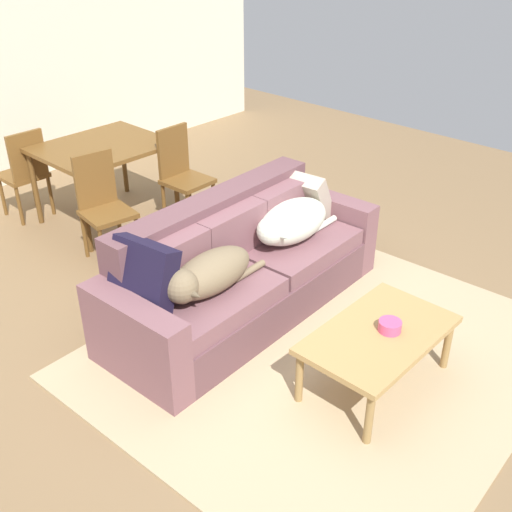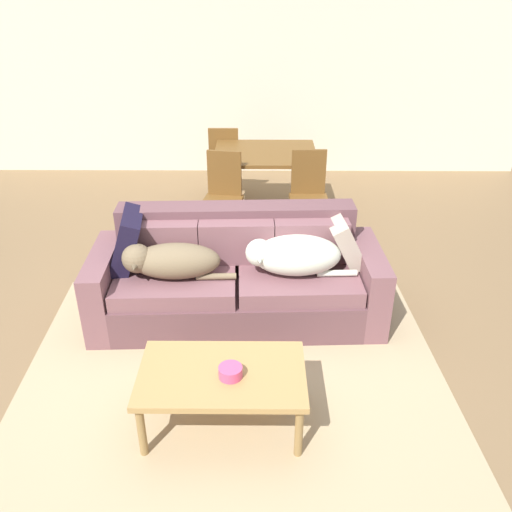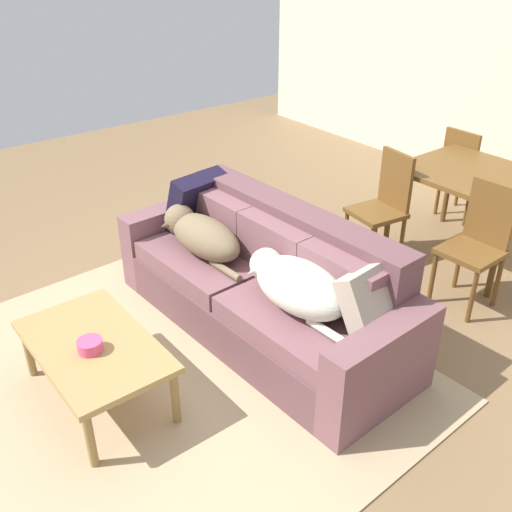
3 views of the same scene
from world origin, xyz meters
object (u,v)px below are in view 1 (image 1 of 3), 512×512
object	(u,v)px
coffee_table	(379,338)
bowl_on_coffee_table	(390,326)
dog_on_left_cushion	(207,275)
dining_chair_near_left	(103,203)
couch	(240,270)
dining_chair_near_right	(182,172)
dining_chair_far_left	(25,170)
dog_on_right_cushion	(291,222)
throw_pillow_by_left_arm	(142,277)
dining_table	(102,152)
throw_pillow_by_right_arm	(306,195)

from	to	relation	value
coffee_table	bowl_on_coffee_table	bearing A→B (deg)	-33.75
dog_on_left_cushion	dining_chair_near_left	size ratio (longest dim) A/B	0.93
couch	dining_chair_near_right	world-z (taller)	dining_chair_near_right
coffee_table	dining_chair_far_left	size ratio (longest dim) A/B	1.14
dog_on_left_cushion	dining_chair_near_right	size ratio (longest dim) A/B	0.92
couch	dining_chair_near_left	xyz separation A→B (m)	(-0.20, 1.45, 0.17)
dog_on_left_cushion	bowl_on_coffee_table	xyz separation A→B (m)	(0.52, -1.11, -0.15)
dining_chair_near_left	dining_chair_near_right	distance (m)	0.90
dog_on_right_cushion	dining_chair_near_left	xyz separation A→B (m)	(-0.65, 1.57, -0.11)
throw_pillow_by_left_arm	dining_table	size ratio (longest dim) A/B	0.40
dog_on_right_cushion	bowl_on_coffee_table	world-z (taller)	dog_on_right_cushion
couch	dining_chair_far_left	size ratio (longest dim) A/B	2.62
bowl_on_coffee_table	dining_chair_far_left	distance (m)	3.97
throw_pillow_by_right_arm	coffee_table	world-z (taller)	throw_pillow_by_right_arm
bowl_on_coffee_table	dining_table	size ratio (longest dim) A/B	0.13
dog_on_right_cushion	dining_chair_near_left	world-z (taller)	dining_chair_near_left
dog_on_left_cushion	dining_chair_near_left	world-z (taller)	dining_chair_near_left
couch	dog_on_right_cushion	xyz separation A→B (m)	(0.44, -0.12, 0.28)
dining_table	coffee_table	bearing A→B (deg)	-94.99
throw_pillow_by_right_arm	bowl_on_coffee_table	size ratio (longest dim) A/B	2.74
coffee_table	dining_chair_near_right	distance (m)	2.81
throw_pillow_by_right_arm	couch	bearing A→B (deg)	-174.41
coffee_table	dining_table	size ratio (longest dim) A/B	0.90
throw_pillow_by_left_arm	dog_on_right_cushion	bearing A→B (deg)	-5.80
couch	bowl_on_coffee_table	xyz separation A→B (m)	(0.01, -1.30, 0.12)
dog_on_left_cushion	bowl_on_coffee_table	world-z (taller)	dog_on_left_cushion
throw_pillow_by_right_arm	dining_chair_near_right	bearing A→B (deg)	97.47
dog_on_right_cushion	dining_chair_near_left	size ratio (longest dim) A/B	0.93
dining_table	dining_chair_near_right	distance (m)	0.78
dog_on_right_cushion	coffee_table	distance (m)	1.27
couch	throw_pillow_by_right_arm	xyz separation A→B (m)	(0.88, 0.09, 0.30)
throw_pillow_by_right_arm	dining_chair_near_left	world-z (taller)	dining_chair_near_left
dining_chair_near_right	dining_chair_far_left	world-z (taller)	dining_chair_near_right
dog_on_right_cushion	throw_pillow_by_left_arm	size ratio (longest dim) A/B	1.88
couch	coffee_table	distance (m)	1.26
dog_on_left_cushion	coffee_table	distance (m)	1.19
coffee_table	dog_on_left_cushion	bearing A→B (deg)	113.66
couch	dining_chair_near_right	bearing A→B (deg)	61.95
bowl_on_coffee_table	dining_chair_near_left	world-z (taller)	dining_chair_near_left
throw_pillow_by_left_arm	coffee_table	xyz separation A→B (m)	(0.84, -1.28, -0.30)
dog_on_right_cushion	bowl_on_coffee_table	distance (m)	1.27
couch	dining_table	bearing A→B (deg)	80.92
coffee_table	dining_chair_near_left	xyz separation A→B (m)	(-0.16, 2.71, 0.14)
coffee_table	bowl_on_coffee_table	xyz separation A→B (m)	(0.06, -0.04, 0.08)
couch	dog_on_left_cushion	world-z (taller)	couch
throw_pillow_by_left_arm	dog_on_left_cushion	bearing A→B (deg)	-29.44
bowl_on_coffee_table	dining_chair_near_right	bearing A→B (deg)	75.94
couch	bowl_on_coffee_table	distance (m)	1.30
bowl_on_coffee_table	dining_table	xyz separation A→B (m)	(0.23, 3.35, 0.24)
dog_on_right_cushion	coffee_table	size ratio (longest dim) A/B	0.85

